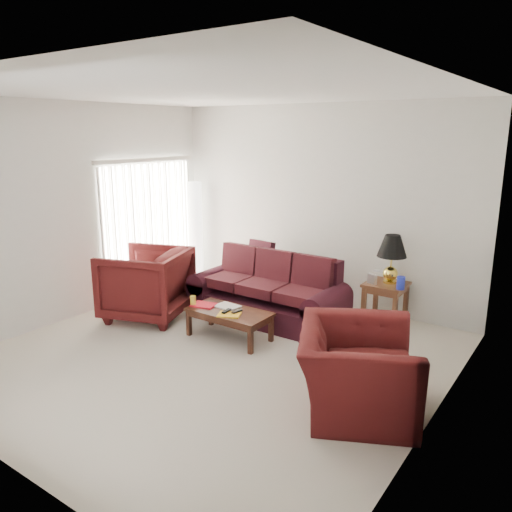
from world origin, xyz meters
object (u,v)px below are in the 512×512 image
at_px(floor_lamp, 195,232).
at_px(armchair_left, 146,284).
at_px(armchair_right, 357,370).
at_px(sofa, 267,289).
at_px(end_table, 385,303).
at_px(coffee_table, 229,324).

bearing_deg(floor_lamp, armchair_left, -70.29).
bearing_deg(armchair_right, floor_lamp, 34.44).
xyz_separation_m(floor_lamp, armchair_right, (4.08, -2.31, -0.49)).
bearing_deg(armchair_right, armchair_left, 54.83).
distance_m(sofa, end_table, 1.64).
distance_m(armchair_right, coffee_table, 2.12).
bearing_deg(sofa, coffee_table, -87.82).
bearing_deg(coffee_table, armchair_left, 163.47).
xyz_separation_m(end_table, armchair_right, (0.57, -2.26, 0.11)).
bearing_deg(coffee_table, armchair_right, -36.42).
bearing_deg(armchair_right, sofa, 27.92).
xyz_separation_m(sofa, floor_lamp, (-2.08, 0.86, 0.44)).
bearing_deg(floor_lamp, sofa, -22.40).
distance_m(sofa, floor_lamp, 2.29).
relative_size(sofa, armchair_left, 2.02).
distance_m(end_table, armchair_right, 2.34).
height_order(sofa, end_table, sofa).
xyz_separation_m(end_table, floor_lamp, (-3.50, 0.05, 0.60)).
bearing_deg(end_table, sofa, -150.40).
distance_m(floor_lamp, armchair_right, 4.71).
bearing_deg(sofa, floor_lamp, 161.16).
height_order(end_table, armchair_left, armchair_left).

